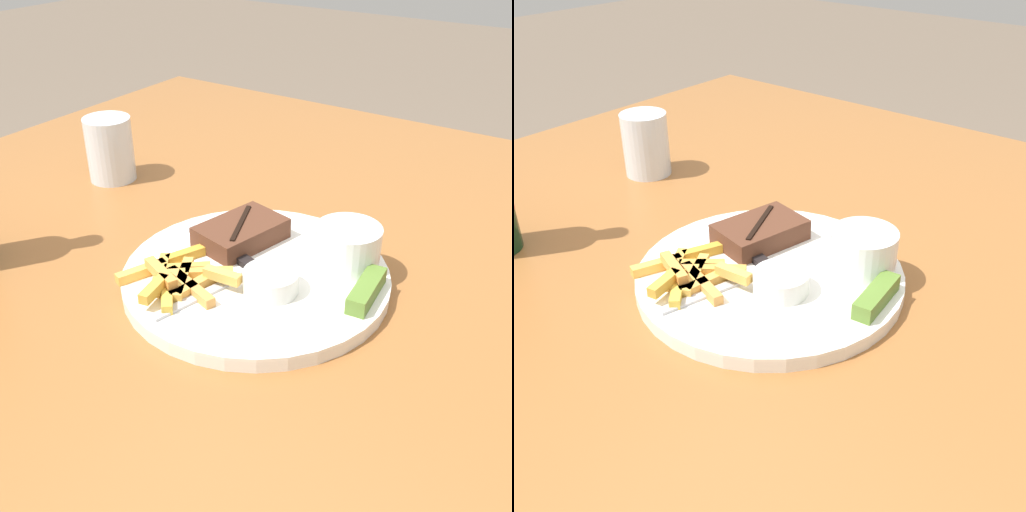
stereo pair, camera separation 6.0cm
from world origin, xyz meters
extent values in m
cube|color=#935B2D|center=(0.00, 0.00, 0.74)|extent=(1.35, 1.37, 0.04)
cylinder|color=#935B2D|center=(0.61, 0.63, 0.36)|extent=(0.06, 0.06, 0.72)
cylinder|color=white|center=(0.00, 0.00, 0.77)|extent=(0.32, 0.32, 0.01)
cylinder|color=white|center=(0.00, 0.00, 0.78)|extent=(0.32, 0.32, 0.00)
cube|color=#512D1E|center=(0.05, 0.05, 0.79)|extent=(0.12, 0.09, 0.03)
cube|color=black|center=(0.05, 0.05, 0.81)|extent=(0.09, 0.04, 0.00)
cube|color=gold|center=(-0.09, 0.11, 0.78)|extent=(0.06, 0.03, 0.01)
cube|color=gold|center=(-0.10, 0.05, 0.78)|extent=(0.06, 0.05, 0.01)
cube|color=gold|center=(-0.12, 0.06, 0.79)|extent=(0.05, 0.02, 0.01)
cube|color=#D28F45|center=(-0.08, 0.04, 0.78)|extent=(0.04, 0.08, 0.01)
cube|color=gold|center=(-0.08, 0.08, 0.78)|extent=(0.07, 0.05, 0.01)
cube|color=gold|center=(-0.07, 0.03, 0.78)|extent=(0.06, 0.02, 0.01)
cube|color=gold|center=(-0.08, 0.07, 0.78)|extent=(0.05, 0.07, 0.01)
cube|color=gold|center=(-0.04, 0.04, 0.78)|extent=(0.04, 0.05, 0.01)
cube|color=gold|center=(-0.02, 0.08, 0.78)|extent=(0.06, 0.03, 0.01)
cube|color=#E09241|center=(-0.09, 0.07, 0.79)|extent=(0.03, 0.06, 0.01)
cube|color=gold|center=(-0.05, 0.01, 0.79)|extent=(0.02, 0.05, 0.01)
cube|color=gold|center=(-0.07, 0.05, 0.78)|extent=(0.08, 0.05, 0.01)
cube|color=gold|center=(-0.05, 0.06, 0.78)|extent=(0.04, 0.05, 0.01)
cylinder|color=white|center=(0.07, -0.08, 0.80)|extent=(0.08, 0.08, 0.05)
cylinder|color=beige|center=(0.07, -0.08, 0.82)|extent=(0.07, 0.07, 0.01)
cylinder|color=silver|center=(-0.03, -0.04, 0.79)|extent=(0.06, 0.06, 0.03)
cylinder|color=#B22319|center=(-0.03, -0.04, 0.80)|extent=(0.06, 0.06, 0.01)
cube|color=#567A2D|center=(0.02, -0.13, 0.79)|extent=(0.08, 0.03, 0.02)
cube|color=#B7B7BC|center=(-0.09, 0.02, 0.78)|extent=(0.10, 0.04, 0.00)
cube|color=#B7B7BC|center=(-0.03, 0.00, 0.78)|extent=(0.03, 0.01, 0.00)
cube|color=#B7B7BC|center=(-0.03, 0.01, 0.78)|extent=(0.03, 0.01, 0.00)
cube|color=#B7B7BC|center=(-0.03, 0.01, 0.78)|extent=(0.03, 0.01, 0.00)
cube|color=#B7B7BC|center=(0.02, 0.09, 0.78)|extent=(0.05, 0.11, 0.00)
cube|color=black|center=(0.00, 0.01, 0.78)|extent=(0.03, 0.06, 0.01)
cylinder|color=silver|center=(0.13, 0.37, 0.81)|extent=(0.08, 0.08, 0.10)
camera|label=1|loc=(-0.50, -0.33, 1.17)|focal=42.00mm
camera|label=2|loc=(-0.47, -0.38, 1.17)|focal=42.00mm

